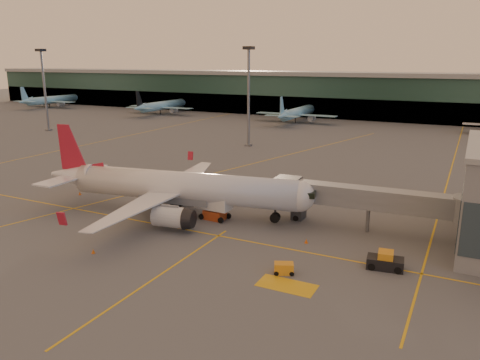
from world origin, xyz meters
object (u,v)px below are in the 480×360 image
at_px(pushback_tug, 385,262).
at_px(gpu_cart, 284,269).
at_px(catering_truck, 214,204).
at_px(main_airplane, 175,187).

bearing_deg(pushback_tug, gpu_cart, -154.15).
height_order(catering_truck, pushback_tug, catering_truck).
bearing_deg(main_airplane, catering_truck, -3.38).
relative_size(gpu_cart, pushback_tug, 0.59).
xyz_separation_m(catering_truck, pushback_tug, (25.12, -5.98, -1.49)).
xyz_separation_m(gpu_cart, pushback_tug, (9.48, 6.20, 0.22)).
relative_size(main_airplane, pushback_tug, 10.17).
height_order(gpu_cart, pushback_tug, pushback_tug).
bearing_deg(catering_truck, main_airplane, -171.29).
relative_size(catering_truck, gpu_cart, 2.20).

